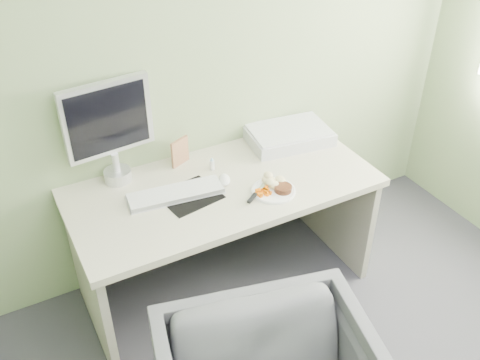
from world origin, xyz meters
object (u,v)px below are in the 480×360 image
plate (273,191)px  scanner (289,136)px  desk (224,212)px  monitor (109,127)px

plate → scanner: 0.52m
desk → scanner: 0.62m
monitor → desk: bearing=-40.1°
plate → monitor: bearing=143.5°
desk → monitor: 0.75m
desk → plate: (0.20, -0.18, 0.19)m
plate → scanner: (0.34, 0.39, 0.03)m
plate → monitor: size_ratio=0.41×
plate → scanner: scanner is taller
desk → plate: plate is taller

